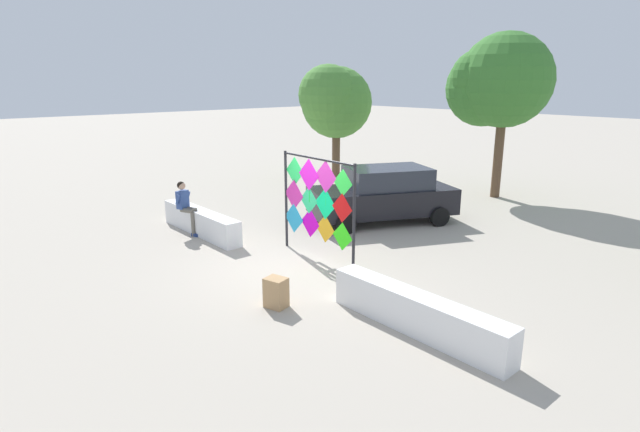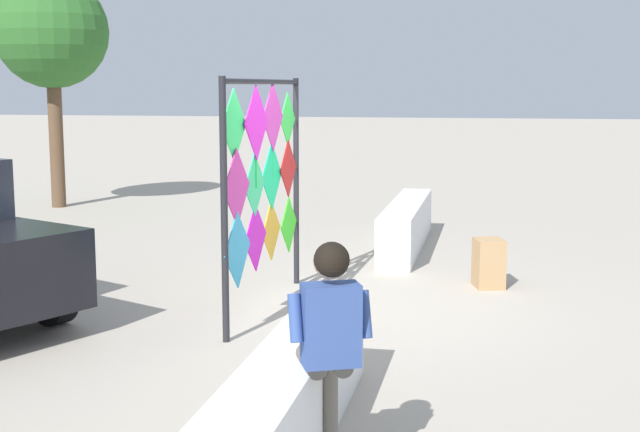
{
  "view_description": "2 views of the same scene",
  "coord_description": "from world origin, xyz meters",
  "px_view_note": "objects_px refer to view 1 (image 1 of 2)",
  "views": [
    {
      "loc": [
        9.05,
        -7.07,
        4.38
      ],
      "look_at": [
        0.43,
        0.45,
        1.29
      ],
      "focal_mm": 28.38,
      "sensor_mm": 36.0,
      "label": 1
    },
    {
      "loc": [
        -9.52,
        -1.69,
        2.51
      ],
      "look_at": [
        -0.55,
        0.11,
        1.15
      ],
      "focal_mm": 49.42,
      "sensor_mm": 36.0,
      "label": 2
    }
  ],
  "objects_px": {
    "tree_palm_like": "(495,82)",
    "cardboard_box_large": "(276,293)",
    "tree_broadleaf": "(335,102)",
    "kite_display_rack": "(316,199)",
    "parked_car": "(383,194)",
    "seated_vendor": "(186,204)"
  },
  "relations": [
    {
      "from": "kite_display_rack",
      "to": "cardboard_box_large",
      "type": "xyz_separation_m",
      "value": [
        1.63,
        -2.46,
        -1.24
      ]
    },
    {
      "from": "parked_car",
      "to": "tree_broadleaf",
      "type": "distance_m",
      "value": 7.3
    },
    {
      "from": "tree_broadleaf",
      "to": "tree_palm_like",
      "type": "height_order",
      "value": "tree_palm_like"
    },
    {
      "from": "kite_display_rack",
      "to": "tree_broadleaf",
      "type": "height_order",
      "value": "tree_broadleaf"
    },
    {
      "from": "kite_display_rack",
      "to": "cardboard_box_large",
      "type": "relative_size",
      "value": 4.5
    },
    {
      "from": "cardboard_box_large",
      "to": "parked_car",
      "type": "bearing_deg",
      "value": 114.45
    },
    {
      "from": "kite_display_rack",
      "to": "seated_vendor",
      "type": "bearing_deg",
      "value": -159.75
    },
    {
      "from": "tree_palm_like",
      "to": "cardboard_box_large",
      "type": "bearing_deg",
      "value": -77.31
    },
    {
      "from": "seated_vendor",
      "to": "cardboard_box_large",
      "type": "height_order",
      "value": "seated_vendor"
    },
    {
      "from": "cardboard_box_large",
      "to": "tree_broadleaf",
      "type": "xyz_separation_m",
      "value": [
        -8.81,
        9.71,
        3.15
      ]
    },
    {
      "from": "tree_broadleaf",
      "to": "tree_palm_like",
      "type": "bearing_deg",
      "value": 21.98
    },
    {
      "from": "kite_display_rack",
      "to": "seated_vendor",
      "type": "height_order",
      "value": "kite_display_rack"
    },
    {
      "from": "kite_display_rack",
      "to": "parked_car",
      "type": "xyz_separation_m",
      "value": [
        -1.24,
        3.86,
        -0.66
      ]
    },
    {
      "from": "cardboard_box_large",
      "to": "tree_broadleaf",
      "type": "bearing_deg",
      "value": 132.2
    },
    {
      "from": "tree_palm_like",
      "to": "kite_display_rack",
      "type": "bearing_deg",
      "value": -83.5
    },
    {
      "from": "parked_car",
      "to": "tree_palm_like",
      "type": "height_order",
      "value": "tree_palm_like"
    },
    {
      "from": "seated_vendor",
      "to": "parked_car",
      "type": "xyz_separation_m",
      "value": [
        2.81,
        5.36,
        -0.04
      ]
    },
    {
      "from": "kite_display_rack",
      "to": "parked_car",
      "type": "distance_m",
      "value": 4.11
    },
    {
      "from": "kite_display_rack",
      "to": "tree_palm_like",
      "type": "distance_m",
      "value": 10.15
    },
    {
      "from": "tree_palm_like",
      "to": "seated_vendor",
      "type": "bearing_deg",
      "value": -104.76
    },
    {
      "from": "kite_display_rack",
      "to": "seated_vendor",
      "type": "xyz_separation_m",
      "value": [
        -4.05,
        -1.5,
        -0.62
      ]
    },
    {
      "from": "parked_car",
      "to": "cardboard_box_large",
      "type": "bearing_deg",
      "value": -65.55
    }
  ]
}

